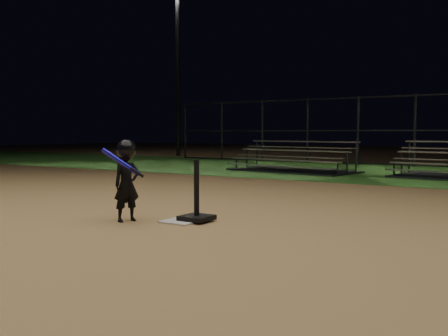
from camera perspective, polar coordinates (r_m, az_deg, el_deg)
ground at (r=6.60m, az=-4.80°, el=-6.14°), size 80.00×80.00×0.00m
grass_strip at (r=15.68m, az=18.37°, el=-0.43°), size 60.00×8.00×0.01m
home_plate at (r=6.60m, az=-4.80°, el=-6.04°), size 0.45×0.45×0.02m
batting_tee at (r=6.59m, az=-3.13°, el=-4.67°), size 0.38×0.38×0.79m
child_batter at (r=6.69m, az=-11.01°, el=-1.12°), size 0.46×0.55×1.08m
bleacher_left at (r=15.17m, az=7.76°, el=0.29°), size 4.00×2.41×0.92m
backstop_fence at (r=18.55m, az=20.86°, el=4.01°), size 20.08×0.08×2.50m
light_pole_left at (r=25.94m, az=-5.37°, el=12.37°), size 0.90×0.53×8.30m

